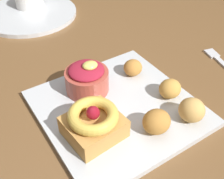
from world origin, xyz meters
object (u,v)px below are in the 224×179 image
object	(u,v)px
fritter_front	(133,68)
fork	(220,61)
back_plate	(30,14)
front_plate	(118,108)
fritter_back	(170,89)
cake_slice	(94,123)
fritter_middle	(155,122)
fritter_extra	(192,110)
berry_ramekin	(87,78)

from	to	relation	value
fritter_front	fork	size ratio (longest dim) A/B	0.33
back_plate	front_plate	bearing A→B (deg)	-90.57
fritter_back	back_plate	world-z (taller)	fritter_back
front_plate	cake_slice	xyz separation A→B (m)	(-0.07, -0.04, 0.03)
fritter_middle	fritter_extra	world-z (taller)	fritter_extra
fritter_extra	back_plate	xyz separation A→B (m)	(-0.09, 0.60, -0.03)
fritter_front	fritter_middle	world-z (taller)	fritter_middle
front_plate	fork	bearing A→B (deg)	0.46
berry_ramekin	fritter_front	world-z (taller)	berry_ramekin
fritter_front	fritter_extra	size ratio (longest dim) A/B	0.86
front_plate	berry_ramekin	bearing A→B (deg)	108.13
fritter_middle	fritter_extra	size ratio (longest dim) A/B	1.06
fork	fritter_front	bearing A→B (deg)	88.50
front_plate	fritter_front	world-z (taller)	fritter_front
front_plate	back_plate	world-z (taller)	same
fork	front_plate	bearing A→B (deg)	105.32
front_plate	fork	distance (m)	0.30
fritter_middle	fritter_extra	xyz separation A→B (m)	(0.07, -0.01, 0.00)
fritter_front	fritter_middle	bearing A→B (deg)	-112.89
fritter_back	fork	world-z (taller)	fritter_back
front_plate	back_plate	xyz separation A→B (m)	(0.00, 0.50, 0.00)
cake_slice	berry_ramekin	bearing A→B (deg)	66.02
fritter_middle	fork	distance (m)	0.30
cake_slice	back_plate	bearing A→B (deg)	81.57
fritter_front	front_plate	bearing A→B (deg)	-141.99
front_plate	fritter_middle	world-z (taller)	fritter_middle
fritter_front	fritter_back	xyz separation A→B (m)	(0.02, -0.10, 0.00)
berry_ramekin	fritter_middle	size ratio (longest dim) A/B	1.73
cake_slice	fritter_front	xyz separation A→B (m)	(0.16, 0.10, -0.01)
fritter_front	fritter_middle	xyz separation A→B (m)	(-0.07, -0.15, 0.00)
front_plate	fork	size ratio (longest dim) A/B	2.30
fritter_front	cake_slice	bearing A→B (deg)	-147.16
front_plate	back_plate	distance (m)	0.50
fritter_front	fritter_back	world-z (taller)	fritter_back
front_plate	fritter_middle	bearing A→B (deg)	-77.43
front_plate	fritter_extra	world-z (taller)	fritter_extra
front_plate	fork	world-z (taller)	front_plate
fritter_middle	fork	bearing A→B (deg)	17.74
berry_ramekin	back_plate	world-z (taller)	berry_ramekin
cake_slice	fork	xyz separation A→B (m)	(0.38, 0.04, -0.04)
fritter_back	fork	bearing A→B (deg)	10.06
back_plate	fork	distance (m)	0.58
fritter_front	fritter_back	size ratio (longest dim) A/B	0.91
fritter_back	fritter_extra	bearing A→B (deg)	-98.09
berry_ramekin	fritter_back	distance (m)	0.17
fritter_middle	berry_ramekin	bearing A→B (deg)	105.16
front_plate	fritter_back	bearing A→B (deg)	-17.66
front_plate	fritter_back	size ratio (longest dim) A/B	6.35
berry_ramekin	fork	distance (m)	0.34
fritter_front	fork	world-z (taller)	fritter_front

